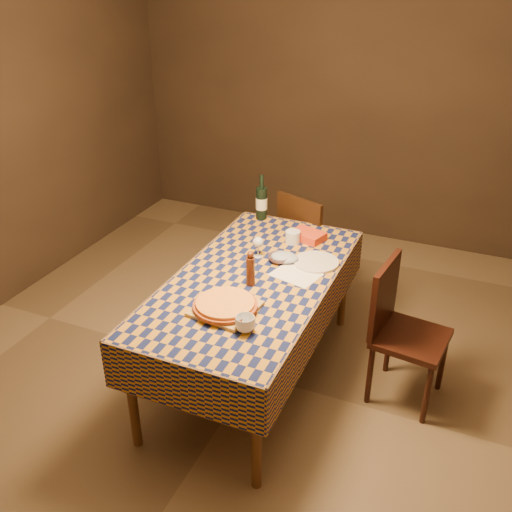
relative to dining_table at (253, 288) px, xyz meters
name	(u,v)px	position (x,y,z in m)	size (l,w,h in m)	color
room	(253,191)	(0.00, 0.00, 0.66)	(5.00, 5.10, 2.70)	brown
dining_table	(253,288)	(0.00, 0.00, 0.00)	(0.94, 1.84, 0.77)	brown
cutting_board	(225,309)	(0.00, -0.39, 0.09)	(0.33, 0.33, 0.02)	#A7884E
pizza	(225,304)	(0.00, -0.39, 0.11)	(0.47, 0.47, 0.04)	#9A4119
pepper_mill	(251,269)	(0.02, -0.08, 0.18)	(0.07, 0.07, 0.23)	#461F10
bowl	(279,258)	(0.07, 0.27, 0.10)	(0.14, 0.14, 0.05)	#5F4350
wine_glass	(258,243)	(-0.08, 0.27, 0.18)	(0.07, 0.07, 0.14)	silver
wine_bottle	(262,202)	(-0.30, 0.86, 0.21)	(0.11, 0.11, 0.34)	black
deli_tub	(293,237)	(0.06, 0.56, 0.12)	(0.10, 0.10, 0.09)	white
takeout_container	(308,236)	(0.14, 0.65, 0.10)	(0.23, 0.16, 0.06)	red
white_plate	(316,262)	(0.30, 0.34, 0.08)	(0.30, 0.30, 0.02)	silver
tumbler	(245,324)	(0.19, -0.53, 0.12)	(0.11, 0.11, 0.09)	silver
flour_patch	(296,275)	(0.23, 0.14, 0.08)	(0.28, 0.22, 0.00)	white
flour_bag	(285,257)	(0.10, 0.29, 0.10)	(0.18, 0.14, 0.05)	#9AAEC6
chair_far	(307,242)	(0.00, 1.08, -0.17)	(0.54, 0.55, 0.93)	black
chair_right	(399,325)	(0.89, 0.22, -0.17)	(0.48, 0.47, 0.93)	black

